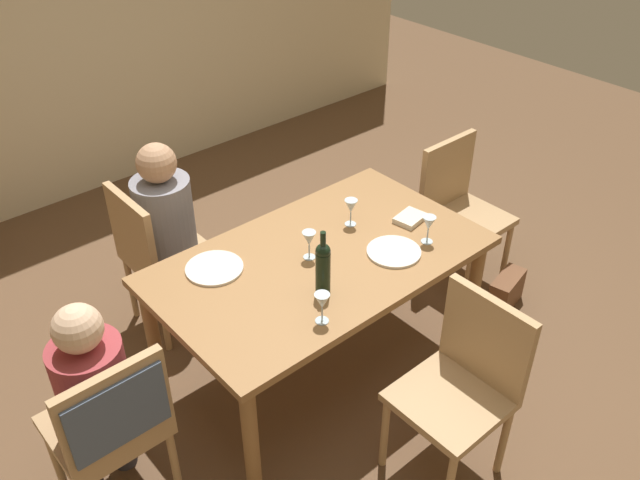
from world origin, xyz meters
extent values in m
plane|color=brown|center=(0.00, 0.00, 0.00)|extent=(10.00, 10.00, 0.00)
cube|color=beige|center=(0.00, 2.68, 1.35)|extent=(6.40, 0.12, 2.70)
cube|color=olive|center=(0.00, 0.00, 0.73)|extent=(1.63, 0.96, 0.04)
cylinder|color=olive|center=(-0.74, -0.41, 0.36)|extent=(0.07, 0.07, 0.71)
cylinder|color=olive|center=(0.74, -0.41, 0.36)|extent=(0.07, 0.07, 0.71)
cylinder|color=olive|center=(-0.74, 0.41, 0.36)|extent=(0.07, 0.07, 0.71)
cylinder|color=olive|center=(0.74, 0.41, 0.36)|extent=(0.07, 0.07, 0.71)
cylinder|color=tan|center=(-0.18, 1.05, 0.22)|extent=(0.04, 0.04, 0.44)
cylinder|color=tan|center=(-0.18, 0.67, 0.22)|extent=(0.04, 0.04, 0.44)
cylinder|color=tan|center=(-0.56, 1.05, 0.22)|extent=(0.04, 0.04, 0.44)
cylinder|color=tan|center=(-0.56, 0.67, 0.22)|extent=(0.04, 0.04, 0.44)
cube|color=tan|center=(-0.37, 0.86, 0.46)|extent=(0.44, 0.44, 0.04)
cube|color=tan|center=(-0.57, 0.86, 0.70)|extent=(0.04, 0.44, 0.44)
cylinder|color=tan|center=(-1.38, 0.19, 0.22)|extent=(0.04, 0.04, 0.44)
cylinder|color=tan|center=(-1.00, 0.19, 0.22)|extent=(0.04, 0.04, 0.44)
cylinder|color=tan|center=(-1.00, -0.19, 0.22)|extent=(0.04, 0.04, 0.44)
cube|color=tan|center=(-1.19, 0.00, 0.46)|extent=(0.44, 0.44, 0.04)
cube|color=tan|center=(-1.19, -0.20, 0.70)|extent=(0.44, 0.04, 0.44)
cube|color=#4C5B75|center=(-1.19, -0.20, 0.72)|extent=(0.40, 0.07, 0.31)
cylinder|color=tan|center=(-0.19, -0.67, 0.22)|extent=(0.04, 0.04, 0.44)
cylinder|color=tan|center=(0.19, -1.05, 0.22)|extent=(0.04, 0.04, 0.44)
cylinder|color=tan|center=(0.19, -0.67, 0.22)|extent=(0.04, 0.04, 0.44)
cube|color=tan|center=(0.00, -0.86, 0.46)|extent=(0.44, 0.44, 0.04)
cube|color=tan|center=(0.20, -0.86, 0.70)|extent=(0.04, 0.44, 0.44)
cylinder|color=tan|center=(1.38, -0.19, 0.22)|extent=(0.04, 0.04, 0.44)
cylinder|color=tan|center=(1.00, -0.19, 0.22)|extent=(0.04, 0.04, 0.44)
cylinder|color=tan|center=(1.38, 0.19, 0.22)|extent=(0.04, 0.04, 0.44)
cylinder|color=tan|center=(1.00, 0.19, 0.22)|extent=(0.04, 0.04, 0.44)
cube|color=tan|center=(1.19, 0.00, 0.46)|extent=(0.44, 0.44, 0.04)
cube|color=tan|center=(1.19, 0.20, 0.70)|extent=(0.44, 0.04, 0.44)
cylinder|color=#33333D|center=(-0.22, 0.96, 0.23)|extent=(0.12, 0.12, 0.46)
cylinder|color=#33333D|center=(-0.22, 0.77, 0.23)|extent=(0.12, 0.12, 0.46)
cylinder|color=gray|center=(-0.37, 0.86, 0.70)|extent=(0.32, 0.32, 0.49)
sphere|color=tan|center=(-0.37, 0.86, 1.05)|extent=(0.21, 0.21, 0.21)
cylinder|color=#33333D|center=(-1.28, 0.14, 0.23)|extent=(0.11, 0.11, 0.46)
cylinder|color=#33333D|center=(-1.11, 0.14, 0.23)|extent=(0.11, 0.11, 0.46)
cylinder|color=#9E383D|center=(-1.19, 0.00, 0.68)|extent=(0.29, 0.29, 0.45)
sphere|color=beige|center=(-1.19, 0.00, 1.00)|extent=(0.19, 0.19, 0.19)
cylinder|color=black|center=(-0.17, -0.22, 0.87)|extent=(0.07, 0.07, 0.22)
sphere|color=black|center=(-0.17, -0.22, 0.99)|extent=(0.07, 0.07, 0.07)
cylinder|color=black|center=(-0.17, -0.22, 1.04)|extent=(0.03, 0.03, 0.09)
cylinder|color=silver|center=(-0.30, -0.36, 0.76)|extent=(0.06, 0.06, 0.00)
cylinder|color=silver|center=(-0.30, -0.36, 0.79)|extent=(0.01, 0.01, 0.07)
cone|color=silver|center=(-0.30, -0.36, 0.87)|extent=(0.07, 0.07, 0.07)
cylinder|color=silver|center=(0.49, -0.26, 0.76)|extent=(0.06, 0.06, 0.00)
cylinder|color=silver|center=(0.49, -0.26, 0.79)|extent=(0.01, 0.01, 0.07)
cone|color=silver|center=(0.49, -0.26, 0.87)|extent=(0.07, 0.07, 0.07)
cylinder|color=silver|center=(-0.04, 0.03, 0.76)|extent=(0.06, 0.06, 0.00)
cylinder|color=silver|center=(-0.04, 0.03, 0.79)|extent=(0.01, 0.01, 0.07)
cone|color=silver|center=(-0.04, 0.03, 0.87)|extent=(0.07, 0.07, 0.07)
cylinder|color=silver|center=(0.31, 0.11, 0.76)|extent=(0.06, 0.06, 0.00)
cylinder|color=silver|center=(0.31, 0.11, 0.79)|extent=(0.01, 0.01, 0.07)
cone|color=silver|center=(0.31, 0.11, 0.87)|extent=(0.07, 0.07, 0.07)
cylinder|color=silver|center=(0.30, -0.21, 0.76)|extent=(0.27, 0.27, 0.01)
cylinder|color=silver|center=(-0.45, 0.25, 0.76)|extent=(0.28, 0.28, 0.01)
cube|color=beige|center=(0.57, -0.07, 0.77)|extent=(0.18, 0.15, 0.03)
cube|color=brown|center=(1.19, -0.35, 0.11)|extent=(0.30, 0.18, 0.22)
camera|label=1|loc=(-1.72, -1.99, 2.70)|focal=37.60mm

